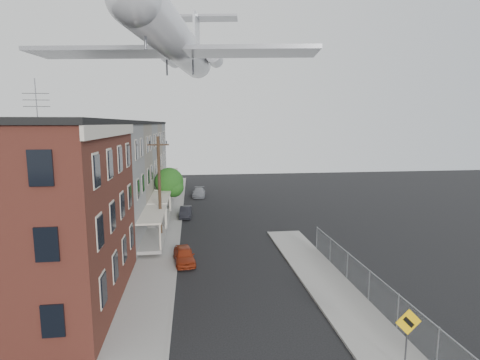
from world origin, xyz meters
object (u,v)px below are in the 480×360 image
at_px(car_near, 184,255).
at_px(airplane, 179,44).
at_px(warning_sign, 408,330).
at_px(car_mid, 186,212).
at_px(car_far, 199,193).
at_px(utility_pole, 160,188).
at_px(street_tree, 170,183).

bearing_deg(car_near, airplane, 84.75).
xyz_separation_m(warning_sign, car_near, (-9.12, 13.41, -1.28)).
distance_m(car_mid, car_far, 11.47).
bearing_deg(utility_pole, car_mid, 75.84).
bearing_deg(utility_pole, car_far, 79.26).
xyz_separation_m(car_mid, airplane, (-0.26, -2.33, 16.93)).
height_order(street_tree, car_near, street_tree).
xyz_separation_m(car_far, airplane, (-1.92, -13.68, 16.91)).
distance_m(warning_sign, car_far, 39.06).
bearing_deg(street_tree, warning_sign, -69.42).
bearing_deg(car_mid, airplane, -93.61).
bearing_deg(street_tree, car_far, 70.41).
height_order(utility_pole, car_mid, utility_pole).
relative_size(utility_pole, airplane, 0.30).
xyz_separation_m(car_near, car_mid, (-0.08, 13.54, -0.02)).
bearing_deg(airplane, street_tree, 108.00).
relative_size(street_tree, airplane, 0.18).
bearing_deg(street_tree, airplane, -72.00).
relative_size(warning_sign, car_near, 0.80).
bearing_deg(car_mid, warning_sign, -68.28).
bearing_deg(car_mid, car_far, 84.57).
bearing_deg(car_mid, utility_pole, -101.30).
bearing_deg(warning_sign, car_near, 124.22).
relative_size(car_mid, airplane, 0.12).
height_order(street_tree, airplane, airplane).
relative_size(warning_sign, car_far, 0.69).
bearing_deg(warning_sign, car_mid, 108.85).
height_order(warning_sign, airplane, airplane).
distance_m(utility_pole, car_near, 7.25).
relative_size(warning_sign, car_mid, 0.80).
bearing_deg(warning_sign, airplane, 111.03).
distance_m(street_tree, car_near, 15.90).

